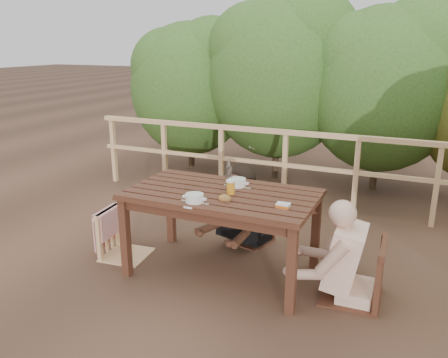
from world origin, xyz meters
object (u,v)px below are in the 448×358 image
at_px(butter_tub, 283,206).
at_px(chair_left, 124,214).
at_px(chair_right, 356,242).
at_px(bottle, 229,174).
at_px(diner_right, 362,221).
at_px(table, 222,233).
at_px(woman, 252,181).
at_px(chair_far, 251,205).
at_px(soup_far, 237,183).
at_px(bread_roll, 225,198).
at_px(beer_glass, 231,188).
at_px(tumbler, 227,200).
at_px(soup_near, 195,199).

bearing_deg(butter_tub, chair_left, 176.75).
bearing_deg(chair_right, bottle, -99.51).
relative_size(diner_right, butter_tub, 12.62).
bearing_deg(table, woman, 90.02).
bearing_deg(chair_far, soup_far, -67.41).
distance_m(bread_roll, beer_glass, 0.19).
distance_m(chair_far, diner_right, 1.45).
bearing_deg(bread_roll, chair_left, 173.97).
xyz_separation_m(soup_far, butter_tub, (0.55, -0.36, -0.02)).
bearing_deg(tumbler, chair_left, 172.53).
bearing_deg(tumbler, beer_glass, 106.11).
xyz_separation_m(woman, bread_roll, (0.12, -0.98, 0.14)).
relative_size(chair_left, soup_far, 3.34).
relative_size(diner_right, tumbler, 21.28).
bearing_deg(butter_tub, table, 165.25).
bearing_deg(soup_near, woman, 84.92).
bearing_deg(soup_near, soup_far, 73.36).
height_order(table, tumbler, tumbler).
bearing_deg(beer_glass, table, 168.67).
relative_size(diner_right, soup_near, 5.39).
bearing_deg(soup_near, butter_tub, 14.34).
xyz_separation_m(woman, diner_right, (1.22, -0.74, 0.03)).
relative_size(bread_roll, bottle, 0.44).
bearing_deg(bottle, chair_far, 88.42).
height_order(chair_left, diner_right, diner_right).
bearing_deg(diner_right, butter_tub, 105.38).
relative_size(woman, butter_tub, 12.14).
relative_size(table, chair_left, 1.88).
relative_size(woman, bottle, 5.20).
distance_m(table, chair_right, 1.20).
relative_size(diner_right, bottle, 5.41).
bearing_deg(bottle, diner_right, -7.60).
height_order(chair_far, soup_far, soup_far).
height_order(beer_glass, tumbler, beer_glass).
relative_size(soup_far, tumbler, 4.06).
relative_size(chair_left, woman, 0.66).
bearing_deg(chair_far, diner_right, -14.84).
bearing_deg(soup_far, diner_right, -8.78).
xyz_separation_m(table, beer_glass, (0.10, -0.02, 0.46)).
bearing_deg(tumbler, chair_far, 99.06).
bearing_deg(chair_far, table, -74.15).
bearing_deg(butter_tub, diner_right, 16.44).
xyz_separation_m(soup_near, bottle, (0.08, 0.53, 0.09)).
bearing_deg(diner_right, bread_roll, 100.17).
distance_m(bread_roll, bottle, 0.43).
xyz_separation_m(chair_far, beer_glass, (0.10, -0.77, 0.44)).
bearing_deg(table, soup_near, -106.35).
bearing_deg(tumbler, bottle, 111.89).
relative_size(chair_far, butter_tub, 7.43).
relative_size(table, woman, 1.24).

